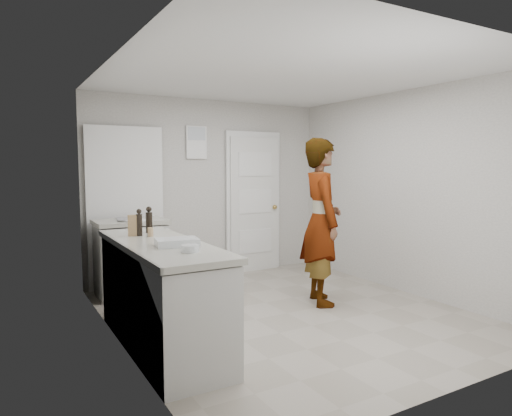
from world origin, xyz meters
TOP-DOWN VIEW (x-y plane):
  - ground at (0.00, 0.00)m, footprint 4.00×4.00m
  - room_shell at (-0.17, 1.95)m, footprint 4.00×4.00m
  - main_counter at (-1.45, -0.20)m, footprint 0.64×1.96m
  - side_counter at (-1.25, 1.55)m, footprint 0.84×0.61m
  - person at (0.55, 0.13)m, footprint 0.67×0.81m
  - cake_mix_box at (-1.55, 0.25)m, footprint 0.13×0.08m
  - spice_jar at (-1.43, 0.15)m, footprint 0.05×0.05m
  - oil_cruet_a at (-1.37, 0.39)m, footprint 0.06×0.06m
  - oil_cruet_b at (-1.51, 0.23)m, footprint 0.06×0.06m
  - baking_dish at (-1.39, -0.45)m, footprint 0.37×0.29m
  - egg_bowl at (-1.40, -0.75)m, footprint 0.14×0.14m
  - papers at (-1.23, 1.48)m, footprint 0.32×0.38m

SIDE VIEW (x-z plane):
  - ground at x=0.00m, z-range 0.00..0.00m
  - main_counter at x=-1.45m, z-range -0.04..0.89m
  - side_counter at x=-1.25m, z-range -0.03..0.89m
  - papers at x=-1.23m, z-range 0.93..0.94m
  - person at x=0.55m, z-range 0.00..1.89m
  - egg_bowl at x=-1.40m, z-range 0.93..0.98m
  - baking_dish at x=-1.39m, z-range 0.92..0.98m
  - spice_jar at x=-1.43m, z-range 0.93..1.00m
  - cake_mix_box at x=-1.55m, z-range 0.93..1.12m
  - room_shell at x=-0.17m, z-range -0.98..3.02m
  - oil_cruet_b at x=-1.51m, z-range 0.92..1.17m
  - oil_cruet_a at x=-1.37m, z-range 0.92..1.18m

